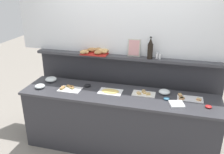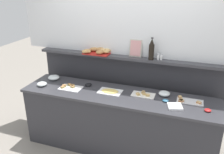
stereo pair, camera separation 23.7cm
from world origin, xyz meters
TOP-DOWN VIEW (x-y plane):
  - ground_plane at (0.00, 0.60)m, footprint 12.00×12.00m
  - buffet_counter at (0.00, 0.00)m, footprint 2.73×0.66m
  - back_ledge_unit at (0.00, 0.50)m, footprint 2.83×0.22m
  - upper_wall_panel at (0.00, 0.53)m, footprint 3.43×0.08m
  - sandwich_platter_front at (-0.72, -0.04)m, footprint 0.32×0.21m
  - sandwich_platter_rear at (0.34, 0.08)m, footprint 0.31×0.18m
  - sandwich_platter_side at (0.93, 0.09)m, footprint 0.33×0.17m
  - cold_cuts_platter at (-0.12, 0.03)m, footprint 0.33×0.21m
  - glass_bowl_large at (-1.11, 0.16)m, footprint 0.18×0.18m
  - glass_bowl_medium at (-1.15, -0.11)m, footprint 0.15×0.15m
  - glass_bowl_small at (0.61, 0.17)m, footprint 0.16×0.16m
  - condiment_bowl_red at (1.16, -0.09)m, footprint 0.08×0.08m
  - condiment_bowl_cream at (0.65, -0.00)m, footprint 0.08×0.08m
  - condiment_bowl_dark at (-0.50, 0.12)m, footprint 0.10×0.10m
  - napkin_stack at (0.78, -0.12)m, footprint 0.21×0.21m
  - wine_bottle_dark at (0.36, 0.40)m, footprint 0.08×0.08m
  - salt_shaker at (0.45, 0.43)m, footprint 0.03×0.03m
  - pepper_shaker at (0.50, 0.43)m, footprint 0.03×0.03m
  - bread_basket at (-0.46, 0.43)m, footprint 0.46×0.31m
  - framed_picture at (0.11, 0.47)m, footprint 0.18×0.06m

SIDE VIEW (x-z plane):
  - ground_plane at x=0.00m, z-range 0.00..0.00m
  - buffet_counter at x=0.00m, z-range 0.00..0.90m
  - back_ledge_unit at x=0.00m, z-range 0.03..1.35m
  - cold_cuts_platter at x=-0.12m, z-range 0.90..0.92m
  - sandwich_platter_side at x=0.93m, z-range 0.89..0.93m
  - sandwich_platter_rear at x=0.34m, z-range 0.89..0.93m
  - sandwich_platter_front at x=-0.72m, z-range 0.89..0.93m
  - napkin_stack at x=0.78m, z-range 0.90..0.93m
  - condiment_bowl_cream at x=0.65m, z-range 0.90..0.93m
  - condiment_bowl_red at x=1.16m, z-range 0.90..0.93m
  - condiment_bowl_dark at x=-0.50m, z-range 0.90..0.94m
  - glass_bowl_medium at x=-1.15m, z-range 0.90..0.96m
  - glass_bowl_small at x=0.61m, z-range 0.90..0.96m
  - glass_bowl_large at x=-1.11m, z-range 0.90..0.97m
  - bread_basket at x=-0.46m, z-range 1.31..1.40m
  - salt_shaker at x=0.45m, z-range 1.32..1.40m
  - pepper_shaker at x=0.50m, z-range 1.32..1.40m
  - framed_picture at x=0.11m, z-range 1.32..1.57m
  - wine_bottle_dark at x=0.36m, z-range 1.30..1.62m
  - upper_wall_panel at x=0.00m, z-range 1.32..2.60m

